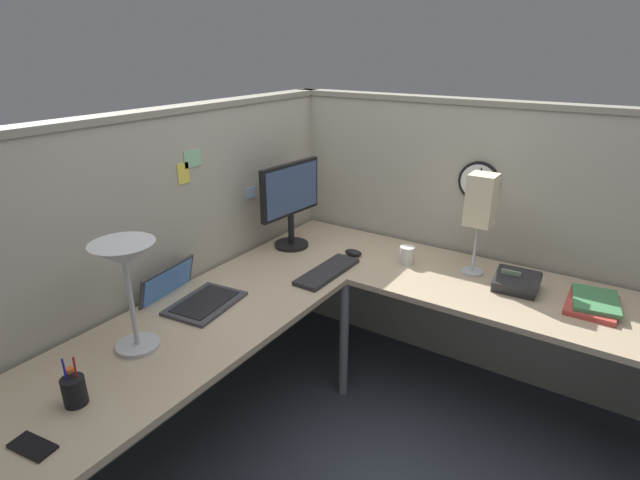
{
  "coord_description": "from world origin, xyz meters",
  "views": [
    {
      "loc": [
        -1.83,
        -0.99,
        1.85
      ],
      "look_at": [
        0.2,
        0.34,
        0.88
      ],
      "focal_mm": 27.74,
      "sensor_mm": 36.0,
      "label": 1
    }
  ],
  "objects_px": {
    "pen_cup": "(74,390)",
    "coffee_mug": "(407,255)",
    "book_stack": "(593,303)",
    "desk_lamp_paper": "(481,203)",
    "keyboard": "(327,272)",
    "monitor": "(291,199)",
    "desk_lamp_dome": "(125,263)",
    "cell_phone": "(33,446)",
    "computer_mouse": "(353,253)",
    "laptop": "(189,296)",
    "office_phone": "(518,283)",
    "wall_clock": "(479,181)"
  },
  "relations": [
    {
      "from": "pen_cup",
      "to": "coffee_mug",
      "type": "xyz_separation_m",
      "value": [
        1.66,
        -0.45,
        -0.0
      ]
    },
    {
      "from": "book_stack",
      "to": "desk_lamp_paper",
      "type": "distance_m",
      "value": 0.68
    },
    {
      "from": "keyboard",
      "to": "book_stack",
      "type": "height_order",
      "value": "book_stack"
    },
    {
      "from": "book_stack",
      "to": "coffee_mug",
      "type": "bearing_deg",
      "value": 90.73
    },
    {
      "from": "monitor",
      "to": "coffee_mug",
      "type": "relative_size",
      "value": 5.21
    },
    {
      "from": "desk_lamp_dome",
      "to": "cell_phone",
      "type": "bearing_deg",
      "value": -161.06
    },
    {
      "from": "coffee_mug",
      "to": "computer_mouse",
      "type": "bearing_deg",
      "value": 102.94
    },
    {
      "from": "cell_phone",
      "to": "desk_lamp_dome",
      "type": "bearing_deg",
      "value": 10.95
    },
    {
      "from": "cell_phone",
      "to": "coffee_mug",
      "type": "distance_m",
      "value": 1.88
    },
    {
      "from": "laptop",
      "to": "office_phone",
      "type": "xyz_separation_m",
      "value": [
        0.95,
        -1.26,
        0.01
      ]
    },
    {
      "from": "computer_mouse",
      "to": "wall_clock",
      "type": "distance_m",
      "value": 0.79
    },
    {
      "from": "pen_cup",
      "to": "office_phone",
      "type": "bearing_deg",
      "value": -32.03
    },
    {
      "from": "book_stack",
      "to": "wall_clock",
      "type": "height_order",
      "value": "wall_clock"
    },
    {
      "from": "office_phone",
      "to": "coffee_mug",
      "type": "xyz_separation_m",
      "value": [
        -0.0,
        0.58,
        0.01
      ]
    },
    {
      "from": "computer_mouse",
      "to": "desk_lamp_dome",
      "type": "height_order",
      "value": "desk_lamp_dome"
    },
    {
      "from": "computer_mouse",
      "to": "book_stack",
      "type": "xyz_separation_m",
      "value": [
        0.08,
        -1.21,
        0.0
      ]
    },
    {
      "from": "keyboard",
      "to": "book_stack",
      "type": "distance_m",
      "value": 1.26
    },
    {
      "from": "keyboard",
      "to": "book_stack",
      "type": "relative_size",
      "value": 1.44
    },
    {
      "from": "monitor",
      "to": "computer_mouse",
      "type": "bearing_deg",
      "value": -77.9
    },
    {
      "from": "office_phone",
      "to": "keyboard",
      "type": "bearing_deg",
      "value": 111.9
    },
    {
      "from": "desk_lamp_dome",
      "to": "pen_cup",
      "type": "bearing_deg",
      "value": -162.29
    },
    {
      "from": "monitor",
      "to": "keyboard",
      "type": "height_order",
      "value": "monitor"
    },
    {
      "from": "monitor",
      "to": "desk_lamp_dome",
      "type": "bearing_deg",
      "value": -174.62
    },
    {
      "from": "keyboard",
      "to": "desk_lamp_paper",
      "type": "distance_m",
      "value": 0.85
    },
    {
      "from": "pen_cup",
      "to": "cell_phone",
      "type": "bearing_deg",
      "value": -158.95
    },
    {
      "from": "desk_lamp_dome",
      "to": "pen_cup",
      "type": "relative_size",
      "value": 2.47
    },
    {
      "from": "monitor",
      "to": "computer_mouse",
      "type": "distance_m",
      "value": 0.47
    },
    {
      "from": "wall_clock",
      "to": "coffee_mug",
      "type": "bearing_deg",
      "value": 142.03
    },
    {
      "from": "computer_mouse",
      "to": "pen_cup",
      "type": "xyz_separation_m",
      "value": [
        -1.59,
        0.16,
        0.04
      ]
    },
    {
      "from": "monitor",
      "to": "pen_cup",
      "type": "bearing_deg",
      "value": -171.86
    },
    {
      "from": "desk_lamp_paper",
      "to": "coffee_mug",
      "type": "height_order",
      "value": "desk_lamp_paper"
    },
    {
      "from": "monitor",
      "to": "wall_clock",
      "type": "relative_size",
      "value": 2.27
    },
    {
      "from": "desk_lamp_dome",
      "to": "office_phone",
      "type": "xyz_separation_m",
      "value": [
        1.33,
        -1.14,
        -0.33
      ]
    },
    {
      "from": "laptop",
      "to": "pen_cup",
      "type": "relative_size",
      "value": 2.32
    },
    {
      "from": "cell_phone",
      "to": "coffee_mug",
      "type": "relative_size",
      "value": 1.5
    },
    {
      "from": "pen_cup",
      "to": "wall_clock",
      "type": "distance_m",
      "value": 2.13
    },
    {
      "from": "pen_cup",
      "to": "cell_phone",
      "type": "distance_m",
      "value": 0.21
    },
    {
      "from": "pen_cup",
      "to": "book_stack",
      "type": "bearing_deg",
      "value": -39.34
    },
    {
      "from": "keyboard",
      "to": "desk_lamp_paper",
      "type": "height_order",
      "value": "desk_lamp_paper"
    },
    {
      "from": "computer_mouse",
      "to": "office_phone",
      "type": "xyz_separation_m",
      "value": [
        0.07,
        -0.88,
        0.02
      ]
    },
    {
      "from": "desk_lamp_paper",
      "to": "wall_clock",
      "type": "bearing_deg",
      "value": 19.57
    },
    {
      "from": "laptop",
      "to": "desk_lamp_paper",
      "type": "relative_size",
      "value": 0.79
    },
    {
      "from": "computer_mouse",
      "to": "desk_lamp_dome",
      "type": "relative_size",
      "value": 0.23
    },
    {
      "from": "desk_lamp_dome",
      "to": "wall_clock",
      "type": "relative_size",
      "value": 2.02
    },
    {
      "from": "pen_cup",
      "to": "wall_clock",
      "type": "bearing_deg",
      "value": -19.65
    },
    {
      "from": "office_phone",
      "to": "monitor",
      "type": "bearing_deg",
      "value": 96.85
    },
    {
      "from": "desk_lamp_dome",
      "to": "coffee_mug",
      "type": "relative_size",
      "value": 4.64
    },
    {
      "from": "keyboard",
      "to": "laptop",
      "type": "bearing_deg",
      "value": 148.28
    },
    {
      "from": "coffee_mug",
      "to": "keyboard",
      "type": "bearing_deg",
      "value": 140.09
    },
    {
      "from": "computer_mouse",
      "to": "coffee_mug",
      "type": "relative_size",
      "value": 1.08
    }
  ]
}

